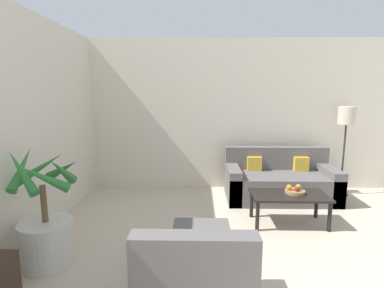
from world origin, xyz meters
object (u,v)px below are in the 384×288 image
apple_red (297,189)px  apple_green (298,187)px  potted_palm (46,229)px  sofa_loveseat (280,182)px  floor_lamp (346,122)px  armchair (195,287)px  coffee_table (289,198)px  fruit_bowl (295,192)px  orange_fruit (289,187)px  ottoman (201,244)px

apple_red → apple_green: apple_green is taller
potted_palm → sofa_loveseat: 3.54m
floor_lamp → apple_green: floor_lamp is taller
armchair → apple_green: bearing=53.1°
armchair → coffee_table: bearing=54.9°
coffee_table → potted_palm: bearing=-159.7°
floor_lamp → fruit_bowl: size_ratio=5.77×
potted_palm → apple_red: 3.04m
orange_fruit → armchair: armchair is taller
apple_red → armchair: armchair is taller
floor_lamp → orange_fruit: bearing=-137.3°
floor_lamp → fruit_bowl: floor_lamp is taller
armchair → orange_fruit: bearing=55.5°
sofa_loveseat → floor_lamp: size_ratio=1.16×
floor_lamp → orange_fruit: (-1.25, -1.15, -0.77)m
sofa_loveseat → floor_lamp: (1.12, 0.21, 0.99)m
apple_green → ottoman: apple_green is taller
floor_lamp → apple_red: floor_lamp is taller
ottoman → orange_fruit: bearing=39.4°
potted_palm → armchair: (1.52, -0.74, -0.10)m
coffee_table → apple_red: apple_red is taller
sofa_loveseat → orange_fruit: size_ratio=23.70×
coffee_table → apple_red: size_ratio=15.45×
ottoman → apple_red: bearing=36.0°
apple_red → orange_fruit: (-0.09, 0.05, 0.00)m
potted_palm → armchair: size_ratio=1.45×
coffee_table → fruit_bowl: bearing=25.5°
apple_red → armchair: bearing=-127.1°
armchair → apple_red: bearing=52.9°
sofa_loveseat → armchair: (-1.38, -2.76, -0.00)m
potted_palm → apple_red: bearing=19.7°
floor_lamp → ottoman: 3.42m
floor_lamp → coffee_table: floor_lamp is taller
coffee_table → orange_fruit: 0.15m
apple_green → coffee_table: bearing=-153.8°
potted_palm → ottoman: (1.58, 0.09, -0.19)m
potted_palm → orange_fruit: 2.98m
potted_palm → apple_red: size_ratio=19.09×
sofa_loveseat → coffee_table: bearing=-98.1°
apple_green → floor_lamp: bearing=45.3°
ottoman → floor_lamp: bearing=41.1°
floor_lamp → armchair: (-2.50, -2.97, -0.99)m
coffee_table → armchair: 2.16m
floor_lamp → coffee_table: bearing=-136.4°
coffee_table → fruit_bowl: size_ratio=3.80×
coffee_table → apple_green: (0.14, 0.07, 0.14)m
apple_green → armchair: armchair is taller
sofa_loveseat → ottoman: size_ratio=2.97×
apple_red → armchair: size_ratio=0.08×
orange_fruit → floor_lamp: bearing=42.7°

